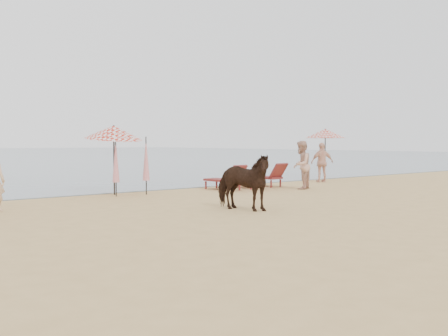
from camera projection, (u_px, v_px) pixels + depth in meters
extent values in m
plane|color=tan|center=(362.00, 227.00, 10.95)|extent=(120.00, 120.00, 0.00)
cube|color=maroon|center=(222.00, 180.00, 19.53)|extent=(0.83, 1.57, 0.09)
cube|color=maroon|center=(237.00, 173.00, 18.92)|extent=(0.74, 0.56, 0.66)
cube|color=maroon|center=(244.00, 179.00, 20.33)|extent=(0.83, 1.57, 0.09)
cube|color=maroon|center=(258.00, 172.00, 19.72)|extent=(0.74, 0.56, 0.66)
cube|color=maroon|center=(264.00, 177.00, 21.13)|extent=(0.83, 1.57, 0.09)
cube|color=maroon|center=(278.00, 171.00, 20.52)|extent=(0.74, 0.56, 0.66)
cylinder|color=black|center=(114.00, 163.00, 17.64)|extent=(0.05, 0.05, 2.27)
cone|color=red|center=(114.00, 132.00, 17.59)|extent=(2.01, 2.05, 0.68)
sphere|color=black|center=(114.00, 126.00, 17.58)|extent=(0.08, 0.08, 0.08)
cylinder|color=black|center=(325.00, 155.00, 26.11)|extent=(0.05, 0.05, 2.37)
cone|color=red|center=(325.00, 134.00, 26.05)|extent=(2.11, 2.11, 0.47)
sphere|color=black|center=(325.00, 130.00, 26.04)|extent=(0.08, 0.08, 0.08)
cylinder|color=black|center=(116.00, 167.00, 17.13)|extent=(0.04, 0.04, 2.00)
cone|color=red|center=(116.00, 160.00, 17.11)|extent=(0.24, 0.24, 1.50)
cylinder|color=black|center=(146.00, 166.00, 17.74)|extent=(0.04, 0.04, 2.06)
cone|color=red|center=(146.00, 159.00, 17.73)|extent=(0.25, 0.25, 1.55)
imported|color=black|center=(242.00, 182.00, 13.62)|extent=(1.38, 2.01, 1.55)
imported|color=tan|center=(301.00, 165.00, 19.79)|extent=(1.16, 1.07, 1.92)
imported|color=#E2A88D|center=(322.00, 162.00, 23.25)|extent=(1.17, 0.87, 1.85)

